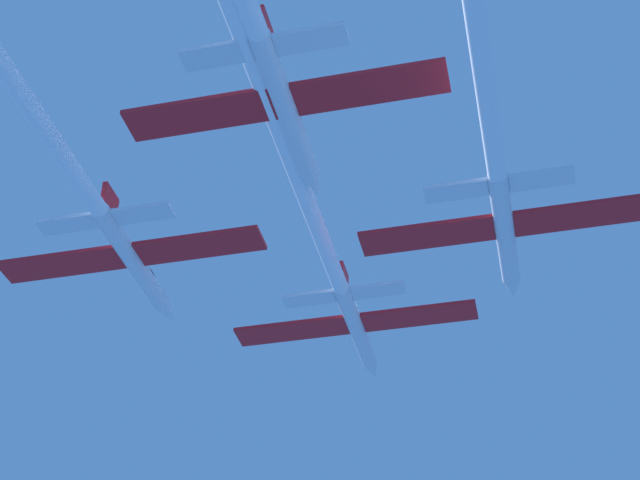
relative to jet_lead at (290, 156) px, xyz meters
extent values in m
cylinder|color=white|center=(0.00, 17.79, -0.02)|extent=(1.08, 9.80, 1.08)
cone|color=white|center=(0.00, 23.77, -0.02)|extent=(1.06, 2.16, 1.06)
ellipsoid|color=black|center=(0.00, 19.95, 0.44)|extent=(0.75, 1.96, 0.54)
cube|color=red|center=(-4.26, 17.30, -0.02)|extent=(7.45, 2.16, 0.24)
cube|color=red|center=(4.26, 17.30, -0.02)|extent=(7.45, 2.16, 0.24)
cube|color=red|center=(0.00, 13.87, 1.30)|extent=(0.28, 1.76, 1.57)
cube|color=white|center=(-2.22, 13.67, -0.02)|extent=(3.35, 1.29, 0.24)
cube|color=white|center=(2.22, 13.67, -0.02)|extent=(3.35, 1.29, 0.24)
cylinder|color=white|center=(0.00, -10.23, -0.02)|extent=(0.97, 46.24, 0.97)
cylinder|color=white|center=(-11.02, 6.16, -0.76)|extent=(1.08, 9.80, 1.08)
cone|color=white|center=(-11.02, 12.13, -0.76)|extent=(1.06, 2.16, 1.06)
ellipsoid|color=black|center=(-11.02, 8.31, -0.30)|extent=(0.75, 1.96, 0.54)
cube|color=red|center=(-15.28, 5.67, -0.76)|extent=(7.45, 2.16, 0.24)
cube|color=red|center=(-6.75, 5.67, -0.76)|extent=(7.45, 2.16, 0.24)
cube|color=red|center=(-11.02, 2.23, 0.56)|extent=(0.28, 1.76, 1.57)
cube|color=white|center=(-13.23, 2.04, -0.76)|extent=(3.35, 1.29, 0.24)
cube|color=white|center=(-8.80, 2.04, -0.76)|extent=(3.35, 1.29, 0.24)
cylinder|color=white|center=(10.41, 7.33, -1.31)|extent=(1.08, 9.80, 1.08)
cone|color=white|center=(10.41, 13.31, -1.31)|extent=(1.06, 2.16, 1.06)
ellipsoid|color=black|center=(10.41, 9.49, -0.86)|extent=(0.75, 1.96, 0.54)
cube|color=red|center=(6.15, 6.84, -1.31)|extent=(7.45, 2.16, 0.24)
cube|color=red|center=(14.68, 6.84, -1.31)|extent=(7.45, 2.16, 0.24)
cube|color=red|center=(10.41, 3.41, 0.01)|extent=(0.28, 1.76, 1.57)
cube|color=white|center=(8.20, 3.22, -1.31)|extent=(3.35, 1.29, 0.24)
cube|color=white|center=(12.63, 3.22, -1.31)|extent=(3.35, 1.29, 0.24)
cylinder|color=white|center=(0.81, -3.87, -0.36)|extent=(1.08, 9.80, 1.08)
cone|color=white|center=(0.81, 2.11, -0.36)|extent=(1.06, 2.16, 1.06)
ellipsoid|color=black|center=(0.81, -1.71, 0.10)|extent=(0.75, 1.96, 0.54)
cube|color=red|center=(-3.45, -4.36, -0.36)|extent=(7.45, 2.16, 0.24)
cube|color=red|center=(5.08, -4.36, -0.36)|extent=(7.45, 2.16, 0.24)
cube|color=red|center=(0.81, -7.79, 0.97)|extent=(0.28, 1.76, 1.57)
cube|color=white|center=(-1.40, -7.99, -0.36)|extent=(3.35, 1.29, 0.24)
cube|color=white|center=(3.03, -7.99, -0.36)|extent=(3.35, 1.29, 0.24)
camera|label=1|loc=(10.48, -38.61, -34.29)|focal=56.64mm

